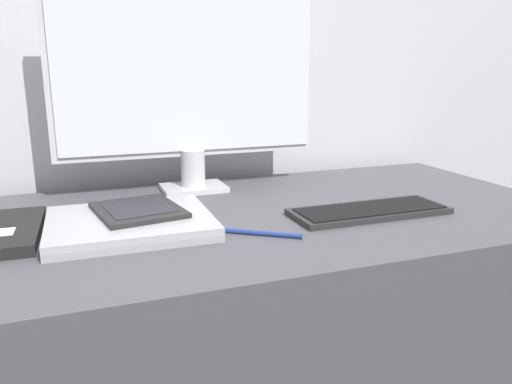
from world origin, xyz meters
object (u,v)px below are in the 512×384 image
(monitor, at_px, (190,81))
(laptop, at_px, (130,223))
(keyboard, at_px, (369,211))
(ereader, at_px, (138,210))
(pen, at_px, (263,233))

(monitor, xyz_separation_m, laptop, (-0.18, -0.26, -0.25))
(keyboard, distance_m, laptop, 0.48)
(monitor, xyz_separation_m, ereader, (-0.16, -0.24, -0.23))
(monitor, bearing_deg, pen, -84.52)
(ereader, bearing_deg, keyboard, -11.28)
(keyboard, xyz_separation_m, ereader, (-0.46, 0.09, 0.02))
(laptop, bearing_deg, ereader, 53.04)
(keyboard, height_order, ereader, ereader)
(laptop, distance_m, ereader, 0.04)
(laptop, bearing_deg, keyboard, -7.94)
(keyboard, bearing_deg, laptop, 172.06)
(keyboard, distance_m, ereader, 0.46)
(ereader, distance_m, pen, 0.25)
(pen, bearing_deg, ereader, 144.97)
(monitor, relative_size, pen, 5.15)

